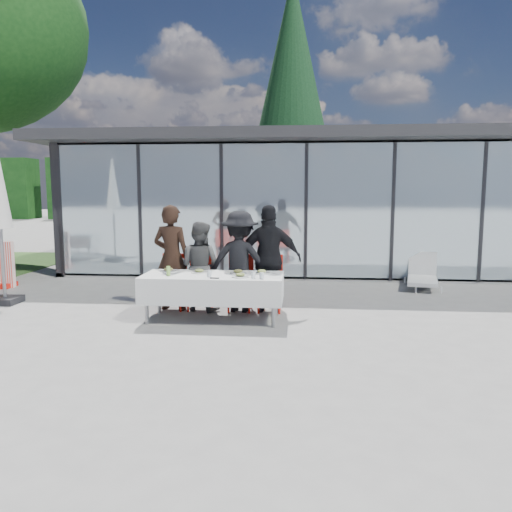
{
  "coord_description": "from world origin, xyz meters",
  "views": [
    {
      "loc": [
        0.92,
        -7.45,
        2.1
      ],
      "look_at": [
        0.14,
        1.2,
        0.95
      ],
      "focal_mm": 35.0,
      "sensor_mm": 36.0,
      "label": 1
    }
  ],
  "objects_px": {
    "plate_d": "(262,272)",
    "lounger": "(422,275)",
    "conifer_tree": "(292,91)",
    "diner_chair_b": "(201,279)",
    "diner_d": "(270,259)",
    "diner_chair_c": "(241,280)",
    "diner_chair_d": "(270,280)",
    "diner_c": "(240,261)",
    "diner_a": "(172,258)",
    "juice_bottle": "(168,271)",
    "plate_extra": "(240,276)",
    "plate_b": "(199,271)",
    "dining_table": "(213,287)",
    "folded_eyeglasses": "(215,278)",
    "diner_b": "(200,266)",
    "plate_c": "(238,272)",
    "plate_a": "(169,270)",
    "diner_chair_a": "(174,279)"
  },
  "relations": [
    {
      "from": "diner_b",
      "to": "diner_d",
      "type": "relative_size",
      "value": 0.84
    },
    {
      "from": "juice_bottle",
      "to": "folded_eyeglasses",
      "type": "distance_m",
      "value": 0.81
    },
    {
      "from": "lounger",
      "to": "diner_chair_c",
      "type": "bearing_deg",
      "value": -146.7
    },
    {
      "from": "diner_chair_d",
      "to": "plate_a",
      "type": "xyz_separation_m",
      "value": [
        -1.67,
        -0.52,
        0.24
      ]
    },
    {
      "from": "diner_b",
      "to": "juice_bottle",
      "type": "height_order",
      "value": "diner_b"
    },
    {
      "from": "diner_chair_c",
      "to": "plate_c",
      "type": "distance_m",
      "value": 0.65
    },
    {
      "from": "diner_d",
      "to": "conifer_tree",
      "type": "height_order",
      "value": "conifer_tree"
    },
    {
      "from": "diner_b",
      "to": "diner_c",
      "type": "distance_m",
      "value": 0.71
    },
    {
      "from": "diner_a",
      "to": "diner_chair_b",
      "type": "distance_m",
      "value": 0.64
    },
    {
      "from": "lounger",
      "to": "diner_chair_d",
      "type": "bearing_deg",
      "value": -142.64
    },
    {
      "from": "plate_extra",
      "to": "dining_table",
      "type": "bearing_deg",
      "value": 156.86
    },
    {
      "from": "diner_a",
      "to": "folded_eyeglasses",
      "type": "height_order",
      "value": "diner_a"
    },
    {
      "from": "diner_chair_d",
      "to": "diner_d",
      "type": "bearing_deg",
      "value": -90.0
    },
    {
      "from": "plate_d",
      "to": "conifer_tree",
      "type": "distance_m",
      "value": 13.5
    },
    {
      "from": "diner_c",
      "to": "lounger",
      "type": "distance_m",
      "value": 4.53
    },
    {
      "from": "plate_c",
      "to": "juice_bottle",
      "type": "bearing_deg",
      "value": -164.38
    },
    {
      "from": "plate_b",
      "to": "diner_chair_b",
      "type": "bearing_deg",
      "value": 99.29
    },
    {
      "from": "diner_chair_c",
      "to": "plate_c",
      "type": "xyz_separation_m",
      "value": [
        0.03,
        -0.6,
        0.24
      ]
    },
    {
      "from": "diner_a",
      "to": "juice_bottle",
      "type": "relative_size",
      "value": 12.17
    },
    {
      "from": "diner_d",
      "to": "folded_eyeglasses",
      "type": "xyz_separation_m",
      "value": [
        -0.78,
        -1.01,
        -0.17
      ]
    },
    {
      "from": "diner_chair_b",
      "to": "plate_b",
      "type": "bearing_deg",
      "value": -80.71
    },
    {
      "from": "plate_c",
      "to": "folded_eyeglasses",
      "type": "xyz_separation_m",
      "value": [
        -0.3,
        -0.5,
        -0.02
      ]
    },
    {
      "from": "plate_b",
      "to": "dining_table",
      "type": "bearing_deg",
      "value": -29.51
    },
    {
      "from": "diner_chair_d",
      "to": "plate_d",
      "type": "bearing_deg",
      "value": -99.74
    },
    {
      "from": "plate_d",
      "to": "lounger",
      "type": "bearing_deg",
      "value": 42.52
    },
    {
      "from": "lounger",
      "to": "conifer_tree",
      "type": "relative_size",
      "value": 0.14
    },
    {
      "from": "diner_b",
      "to": "plate_c",
      "type": "xyz_separation_m",
      "value": [
        0.74,
        -0.51,
        -0.01
      ]
    },
    {
      "from": "diner_chair_a",
      "to": "juice_bottle",
      "type": "distance_m",
      "value": 0.96
    },
    {
      "from": "lounger",
      "to": "plate_extra",
      "type": "bearing_deg",
      "value": -136.72
    },
    {
      "from": "diner_c",
      "to": "plate_extra",
      "type": "height_order",
      "value": "diner_c"
    },
    {
      "from": "diner_chair_b",
      "to": "folded_eyeglasses",
      "type": "bearing_deg",
      "value": -68.3
    },
    {
      "from": "diner_chair_b",
      "to": "diner_d",
      "type": "height_order",
      "value": "diner_d"
    },
    {
      "from": "diner_c",
      "to": "diner_chair_c",
      "type": "relative_size",
      "value": 1.8
    },
    {
      "from": "diner_chair_c",
      "to": "plate_extra",
      "type": "distance_m",
      "value": 0.99
    },
    {
      "from": "plate_extra",
      "to": "folded_eyeglasses",
      "type": "bearing_deg",
      "value": -157.42
    },
    {
      "from": "plate_a",
      "to": "diner_chair_b",
      "type": "bearing_deg",
      "value": 49.62
    },
    {
      "from": "plate_b",
      "to": "plate_c",
      "type": "distance_m",
      "value": 0.64
    },
    {
      "from": "plate_extra",
      "to": "conifer_tree",
      "type": "xyz_separation_m",
      "value": [
        0.52,
        12.82,
        5.21
      ]
    },
    {
      "from": "plate_extra",
      "to": "diner_chair_b",
      "type": "bearing_deg",
      "value": 130.72
    },
    {
      "from": "juice_bottle",
      "to": "diner_b",
      "type": "bearing_deg",
      "value": 67.09
    },
    {
      "from": "diner_c",
      "to": "plate_extra",
      "type": "bearing_deg",
      "value": 103.97
    },
    {
      "from": "plate_c",
      "to": "conifer_tree",
      "type": "bearing_deg",
      "value": 87.25
    },
    {
      "from": "dining_table",
      "to": "conifer_tree",
      "type": "xyz_separation_m",
      "value": [
        0.99,
        12.62,
        5.45
      ]
    },
    {
      "from": "diner_chair_d",
      "to": "diner_b",
      "type": "bearing_deg",
      "value": -175.41
    },
    {
      "from": "diner_c",
      "to": "conifer_tree",
      "type": "bearing_deg",
      "value": -86.43
    },
    {
      "from": "diner_chair_b",
      "to": "diner_c",
      "type": "bearing_deg",
      "value": -7.91
    },
    {
      "from": "diner_c",
      "to": "folded_eyeglasses",
      "type": "xyz_separation_m",
      "value": [
        -0.27,
        -1.01,
        -0.12
      ]
    },
    {
      "from": "plate_a",
      "to": "plate_c",
      "type": "relative_size",
      "value": 1.0
    },
    {
      "from": "diner_chair_d",
      "to": "conifer_tree",
      "type": "relative_size",
      "value": 0.09
    },
    {
      "from": "diner_chair_c",
      "to": "plate_c",
      "type": "height_order",
      "value": "diner_chair_c"
    }
  ]
}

